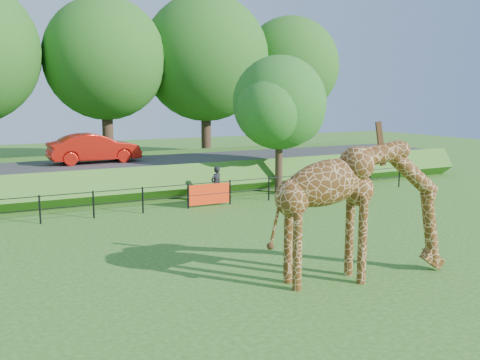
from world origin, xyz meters
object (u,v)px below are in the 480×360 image
Objects in this scene: giraffe at (362,211)px; car_red at (94,148)px; tree_east at (281,106)px; visitor at (216,184)px.

car_red is (-3.23, 16.81, 0.33)m from giraffe.
giraffe is at bearing -112.09° from tree_east.
giraffe is at bearing -172.21° from car_red.
car_red is 7.17m from visitor.
tree_east reaches higher than giraffe.
car_red reaches higher than visitor.
car_red is 9.66m from tree_east.
tree_east is (3.91, 0.85, 3.46)m from visitor.
giraffe is 17.12m from car_red.
giraffe reaches higher than visitor.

